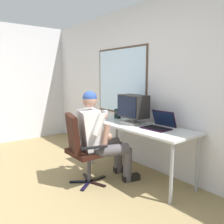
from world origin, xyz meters
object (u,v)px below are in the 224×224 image
at_px(wine_glass, 105,114).
at_px(desk_speaker, 118,114).
at_px(office_chair, 81,145).
at_px(crt_monitor, 133,107).
at_px(person_seated, 100,135).
at_px(laptop, 160,124).
at_px(desk, 138,130).

distance_m(wine_glass, desk_speaker, 0.24).
bearing_deg(office_chair, crt_monitor, 82.15).
bearing_deg(wine_glass, office_chair, -62.46).
relative_size(person_seated, laptop, 3.44).
distance_m(crt_monitor, laptop, 0.51).
bearing_deg(desk_speaker, desk, -10.23).
relative_size(person_seated, desk_speaker, 8.10).
height_order(office_chair, desk_speaker, office_chair).
xyz_separation_m(desk, wine_glass, (-0.60, -0.13, 0.17)).
bearing_deg(person_seated, wine_glass, 135.97).
bearing_deg(wine_glass, desk_speaker, 86.58).
distance_m(desk, person_seated, 0.55).
bearing_deg(person_seated, laptop, 48.87).
height_order(desk, office_chair, office_chair).
height_order(person_seated, crt_monitor, person_seated).
bearing_deg(person_seated, office_chair, -104.95).
xyz_separation_m(office_chair, crt_monitor, (0.11, 0.81, 0.44)).
bearing_deg(desk, desk_speaker, 169.77).
bearing_deg(desk_speaker, crt_monitor, -8.50).
height_order(person_seated, wine_glass, person_seated).
distance_m(desk, desk_speaker, 0.61).
bearing_deg(wine_glass, person_seated, -44.03).
xyz_separation_m(office_chair, desk_speaker, (-0.32, 0.88, 0.28)).
height_order(office_chair, crt_monitor, crt_monitor).
relative_size(crt_monitor, laptop, 1.27).
height_order(office_chair, laptop, laptop).
bearing_deg(crt_monitor, office_chair, -97.85).
distance_m(office_chair, person_seated, 0.28).
relative_size(laptop, wine_glass, 2.36).
xyz_separation_m(office_chair, laptop, (0.58, 0.85, 0.26)).
relative_size(office_chair, crt_monitor, 2.06).
relative_size(desk, person_seated, 1.38).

